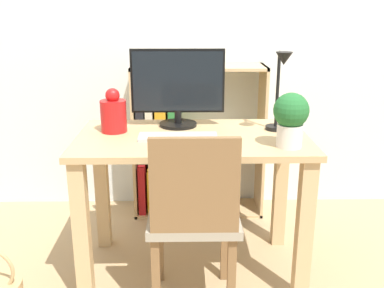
{
  "coord_description": "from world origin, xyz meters",
  "views": [
    {
      "loc": [
        -0.04,
        -2.08,
        1.35
      ],
      "look_at": [
        0.0,
        0.1,
        0.66
      ],
      "focal_mm": 42.0,
      "sensor_mm": 36.0,
      "label": 1
    }
  ],
  "objects_px": {
    "vase": "(113,114)",
    "desk_lamp": "(280,84)",
    "potted_plant": "(291,117)",
    "chair": "(193,214)",
    "monitor": "(178,85)",
    "keyboard": "(178,137)",
    "bookshelf": "(173,145)"
  },
  "relations": [
    {
      "from": "chair",
      "to": "keyboard",
      "type": "bearing_deg",
      "value": 102.33
    },
    {
      "from": "potted_plant",
      "to": "chair",
      "type": "height_order",
      "value": "potted_plant"
    },
    {
      "from": "vase",
      "to": "bookshelf",
      "type": "relative_size",
      "value": 0.22
    },
    {
      "from": "desk_lamp",
      "to": "potted_plant",
      "type": "distance_m",
      "value": 0.25
    },
    {
      "from": "chair",
      "to": "potted_plant",
      "type": "bearing_deg",
      "value": 15.26
    },
    {
      "from": "monitor",
      "to": "bookshelf",
      "type": "relative_size",
      "value": 0.49
    },
    {
      "from": "desk_lamp",
      "to": "vase",
      "type": "bearing_deg",
      "value": 177.49
    },
    {
      "from": "bookshelf",
      "to": "vase",
      "type": "bearing_deg",
      "value": -113.34
    },
    {
      "from": "keyboard",
      "to": "vase",
      "type": "bearing_deg",
      "value": 158.32
    },
    {
      "from": "vase",
      "to": "keyboard",
      "type": "bearing_deg",
      "value": -21.68
    },
    {
      "from": "monitor",
      "to": "vase",
      "type": "distance_m",
      "value": 0.36
    },
    {
      "from": "vase",
      "to": "chair",
      "type": "relative_size",
      "value": 0.26
    },
    {
      "from": "desk_lamp",
      "to": "chair",
      "type": "xyz_separation_m",
      "value": [
        -0.42,
        -0.36,
        -0.51
      ]
    },
    {
      "from": "vase",
      "to": "chair",
      "type": "distance_m",
      "value": 0.66
    },
    {
      "from": "desk_lamp",
      "to": "potted_plant",
      "type": "bearing_deg",
      "value": -88.96
    },
    {
      "from": "chair",
      "to": "bookshelf",
      "type": "bearing_deg",
      "value": 94.64
    },
    {
      "from": "vase",
      "to": "chair",
      "type": "height_order",
      "value": "vase"
    },
    {
      "from": "chair",
      "to": "bookshelf",
      "type": "height_order",
      "value": "bookshelf"
    },
    {
      "from": "bookshelf",
      "to": "potted_plant",
      "type": "bearing_deg",
      "value": -58.82
    },
    {
      "from": "monitor",
      "to": "keyboard",
      "type": "bearing_deg",
      "value": -89.51
    },
    {
      "from": "monitor",
      "to": "desk_lamp",
      "type": "distance_m",
      "value": 0.51
    },
    {
      "from": "monitor",
      "to": "vase",
      "type": "relative_size",
      "value": 2.18
    },
    {
      "from": "chair",
      "to": "desk_lamp",
      "type": "bearing_deg",
      "value": 38.59
    },
    {
      "from": "monitor",
      "to": "desk_lamp",
      "type": "bearing_deg",
      "value": -16.1
    },
    {
      "from": "potted_plant",
      "to": "bookshelf",
      "type": "relative_size",
      "value": 0.25
    },
    {
      "from": "monitor",
      "to": "desk_lamp",
      "type": "height_order",
      "value": "desk_lamp"
    },
    {
      "from": "vase",
      "to": "chair",
      "type": "bearing_deg",
      "value": -45.69
    },
    {
      "from": "vase",
      "to": "desk_lamp",
      "type": "height_order",
      "value": "desk_lamp"
    },
    {
      "from": "desk_lamp",
      "to": "bookshelf",
      "type": "height_order",
      "value": "desk_lamp"
    },
    {
      "from": "keyboard",
      "to": "bookshelf",
      "type": "height_order",
      "value": "bookshelf"
    },
    {
      "from": "keyboard",
      "to": "bookshelf",
      "type": "relative_size",
      "value": 0.38
    },
    {
      "from": "potted_plant",
      "to": "vase",
      "type": "bearing_deg",
      "value": 162.01
    }
  ]
}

